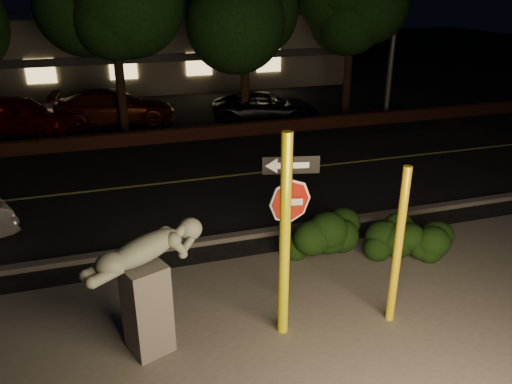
{
  "coord_description": "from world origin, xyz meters",
  "views": [
    {
      "loc": [
        -3.34,
        -7.28,
        5.61
      ],
      "look_at": [
        -0.46,
        1.87,
        1.6
      ],
      "focal_mm": 35.0,
      "sensor_mm": 36.0,
      "label": 1
    }
  ],
  "objects_px": {
    "yellow_pole_left": "(285,240)",
    "parked_car_red": "(17,115)",
    "yellow_pole_right": "(398,248)",
    "sculpture": "(146,280)",
    "signpost": "(290,202)",
    "parked_car_darkred": "(114,107)",
    "parked_car_dark": "(265,107)"
  },
  "relations": [
    {
      "from": "yellow_pole_left",
      "to": "parked_car_red",
      "type": "relative_size",
      "value": 0.79
    },
    {
      "from": "parked_car_darkred",
      "to": "yellow_pole_left",
      "type": "bearing_deg",
      "value": -168.5
    },
    {
      "from": "parked_car_dark",
      "to": "yellow_pole_right",
      "type": "bearing_deg",
      "value": -173.79
    },
    {
      "from": "yellow_pole_left",
      "to": "yellow_pole_right",
      "type": "height_order",
      "value": "yellow_pole_left"
    },
    {
      "from": "yellow_pole_left",
      "to": "sculpture",
      "type": "height_order",
      "value": "yellow_pole_left"
    },
    {
      "from": "parked_car_darkred",
      "to": "sculpture",
      "type": "bearing_deg",
      "value": -176.72
    },
    {
      "from": "signpost",
      "to": "yellow_pole_left",
      "type": "bearing_deg",
      "value": -103.36
    },
    {
      "from": "signpost",
      "to": "parked_car_red",
      "type": "distance_m",
      "value": 15.37
    },
    {
      "from": "yellow_pole_right",
      "to": "parked_car_darkred",
      "type": "relative_size",
      "value": 0.58
    },
    {
      "from": "yellow_pole_left",
      "to": "signpost",
      "type": "distance_m",
      "value": 0.95
    },
    {
      "from": "yellow_pole_left",
      "to": "parked_car_red",
      "type": "height_order",
      "value": "yellow_pole_left"
    },
    {
      "from": "sculpture",
      "to": "parked_car_darkred",
      "type": "height_order",
      "value": "sculpture"
    },
    {
      "from": "parked_car_darkred",
      "to": "parked_car_dark",
      "type": "xyz_separation_m",
      "value": [
        6.29,
        -1.64,
        -0.1
      ]
    },
    {
      "from": "signpost",
      "to": "parked_car_darkred",
      "type": "relative_size",
      "value": 0.58
    },
    {
      "from": "yellow_pole_left",
      "to": "parked_car_dark",
      "type": "relative_size",
      "value": 0.79
    },
    {
      "from": "signpost",
      "to": "parked_car_dark",
      "type": "height_order",
      "value": "signpost"
    },
    {
      "from": "signpost",
      "to": "yellow_pole_right",
      "type": "bearing_deg",
      "value": -22.41
    },
    {
      "from": "parked_car_red",
      "to": "yellow_pole_left",
      "type": "bearing_deg",
      "value": -136.08
    },
    {
      "from": "sculpture",
      "to": "parked_car_dark",
      "type": "bearing_deg",
      "value": 43.73
    },
    {
      "from": "yellow_pole_right",
      "to": "sculpture",
      "type": "bearing_deg",
      "value": 172.94
    },
    {
      "from": "parked_car_red",
      "to": "sculpture",
      "type": "bearing_deg",
      "value": -143.63
    },
    {
      "from": "parked_car_red",
      "to": "parked_car_darkred",
      "type": "relative_size",
      "value": 0.9
    },
    {
      "from": "signpost",
      "to": "parked_car_red",
      "type": "bearing_deg",
      "value": 126.72
    },
    {
      "from": "yellow_pole_left",
      "to": "parked_car_red",
      "type": "xyz_separation_m",
      "value": [
        -5.8,
        14.82,
        -1.03
      ]
    },
    {
      "from": "parked_car_red",
      "to": "parked_car_darkred",
      "type": "height_order",
      "value": "parked_car_red"
    },
    {
      "from": "yellow_pole_left",
      "to": "signpost",
      "type": "height_order",
      "value": "yellow_pole_left"
    },
    {
      "from": "signpost",
      "to": "parked_car_dark",
      "type": "bearing_deg",
      "value": 86.16
    },
    {
      "from": "sculpture",
      "to": "yellow_pole_right",
      "type": "bearing_deg",
      "value": -27.65
    },
    {
      "from": "signpost",
      "to": "parked_car_dark",
      "type": "distance_m",
      "value": 13.54
    },
    {
      "from": "yellow_pole_right",
      "to": "parked_car_darkred",
      "type": "distance_m",
      "value": 16.15
    },
    {
      "from": "sculpture",
      "to": "parked_car_red",
      "type": "xyz_separation_m",
      "value": [
        -3.58,
        14.58,
        -0.55
      ]
    },
    {
      "from": "yellow_pole_left",
      "to": "parked_car_dark",
      "type": "height_order",
      "value": "yellow_pole_left"
    }
  ]
}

